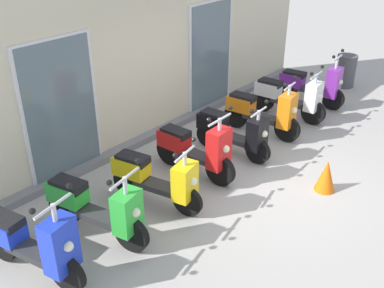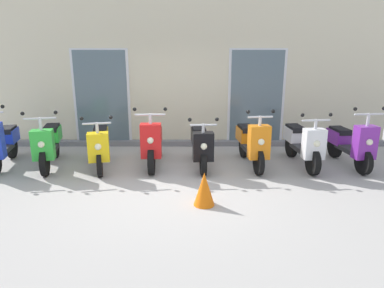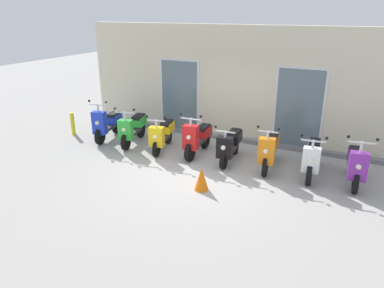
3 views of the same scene
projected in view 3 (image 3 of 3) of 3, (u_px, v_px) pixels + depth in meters
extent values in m
plane|color=#A8A39E|center=(197.00, 171.00, 8.89)|extent=(40.00, 40.00, 0.00)
cube|color=beige|center=(238.00, 84.00, 10.62)|extent=(10.03, 0.30, 3.35)
cube|color=slate|center=(232.00, 138.00, 10.98)|extent=(10.03, 0.20, 0.12)
cube|color=silver|center=(180.00, 97.00, 11.42)|extent=(1.35, 0.04, 2.30)
cube|color=slate|center=(179.00, 97.00, 11.41)|extent=(1.23, 0.02, 2.22)
cube|color=silver|center=(298.00, 110.00, 9.90)|extent=(1.35, 0.04, 2.30)
cube|color=slate|center=(298.00, 110.00, 9.88)|extent=(1.23, 0.02, 2.22)
cylinder|color=black|center=(100.00, 136.00, 10.60)|extent=(0.19, 0.50, 0.49)
cylinder|color=black|center=(116.00, 125.00, 11.58)|extent=(0.19, 0.50, 0.49)
cube|color=#2D2D30|center=(108.00, 128.00, 11.05)|extent=(0.39, 0.71, 0.09)
cube|color=#1E38C6|center=(99.00, 123.00, 10.50)|extent=(0.42, 0.31, 0.68)
sphere|color=#F2EFCC|center=(97.00, 123.00, 10.36)|extent=(0.12, 0.12, 0.12)
cube|color=#1E38C6|center=(114.00, 118.00, 11.40)|extent=(0.40, 0.57, 0.28)
cube|color=black|center=(114.00, 114.00, 11.31)|extent=(0.35, 0.52, 0.11)
cylinder|color=silver|center=(98.00, 108.00, 10.34)|extent=(0.06, 0.06, 0.24)
cylinder|color=silver|center=(98.00, 105.00, 10.31)|extent=(0.52, 0.14, 0.04)
sphere|color=black|center=(106.00, 102.00, 10.21)|extent=(0.07, 0.07, 0.07)
sphere|color=black|center=(89.00, 101.00, 10.34)|extent=(0.07, 0.07, 0.07)
cylinder|color=black|center=(126.00, 142.00, 10.17)|extent=(0.20, 0.50, 0.49)
cylinder|color=black|center=(141.00, 129.00, 11.20)|extent=(0.20, 0.50, 0.49)
cube|color=#2D2D30|center=(134.00, 132.00, 10.65)|extent=(0.40, 0.74, 0.09)
cube|color=green|center=(126.00, 130.00, 10.09)|extent=(0.42, 0.31, 0.56)
sphere|color=#F2EFCC|center=(124.00, 130.00, 9.95)|extent=(0.12, 0.12, 0.12)
cube|color=green|center=(139.00, 121.00, 11.00)|extent=(0.40, 0.57, 0.28)
cube|color=black|center=(139.00, 117.00, 10.92)|extent=(0.35, 0.52, 0.11)
cylinder|color=silver|center=(125.00, 116.00, 9.95)|extent=(0.06, 0.06, 0.25)
cylinder|color=silver|center=(125.00, 113.00, 9.91)|extent=(0.55, 0.15, 0.04)
sphere|color=black|center=(134.00, 110.00, 9.82)|extent=(0.07, 0.07, 0.07)
sphere|color=black|center=(115.00, 108.00, 9.94)|extent=(0.07, 0.07, 0.07)
cylinder|color=black|center=(156.00, 149.00, 9.71)|extent=(0.17, 0.47, 0.46)
cylinder|color=black|center=(169.00, 136.00, 10.67)|extent=(0.17, 0.47, 0.46)
cube|color=#2D2D30|center=(163.00, 139.00, 10.16)|extent=(0.39, 0.70, 0.09)
cube|color=yellow|center=(157.00, 137.00, 9.63)|extent=(0.42, 0.31, 0.53)
sphere|color=#F2EFCC|center=(155.00, 137.00, 9.50)|extent=(0.12, 0.12, 0.12)
cube|color=yellow|center=(167.00, 127.00, 10.48)|extent=(0.40, 0.57, 0.28)
cube|color=black|center=(167.00, 123.00, 10.39)|extent=(0.35, 0.52, 0.11)
cylinder|color=silver|center=(156.00, 124.00, 9.51)|extent=(0.06, 0.06, 0.22)
cylinder|color=silver|center=(156.00, 121.00, 9.48)|extent=(0.50, 0.14, 0.04)
sphere|color=black|center=(165.00, 118.00, 9.38)|extent=(0.07, 0.07, 0.07)
sphere|color=black|center=(147.00, 116.00, 9.50)|extent=(0.07, 0.07, 0.07)
cylinder|color=black|center=(190.00, 152.00, 9.43)|extent=(0.13, 0.52, 0.51)
cylinder|color=black|center=(205.00, 139.00, 10.33)|extent=(0.13, 0.52, 0.51)
cube|color=#2D2D30|center=(198.00, 142.00, 9.84)|extent=(0.29, 0.66, 0.09)
cube|color=red|center=(191.00, 137.00, 9.33)|extent=(0.39, 0.25, 0.64)
sphere|color=#F2EFCC|center=(189.00, 137.00, 9.20)|extent=(0.12, 0.12, 0.12)
cube|color=red|center=(204.00, 132.00, 10.16)|extent=(0.32, 0.53, 0.28)
cube|color=black|center=(204.00, 127.00, 10.07)|extent=(0.28, 0.49, 0.11)
cylinder|color=silver|center=(191.00, 122.00, 9.18)|extent=(0.06, 0.06, 0.21)
cylinder|color=silver|center=(191.00, 119.00, 9.15)|extent=(0.56, 0.06, 0.04)
sphere|color=black|center=(201.00, 116.00, 9.01)|extent=(0.07, 0.07, 0.07)
sphere|color=black|center=(181.00, 114.00, 9.22)|extent=(0.07, 0.07, 0.07)
cylinder|color=black|center=(224.00, 160.00, 8.98)|extent=(0.13, 0.45, 0.44)
cylinder|color=black|center=(235.00, 146.00, 9.89)|extent=(0.13, 0.45, 0.44)
cube|color=#2D2D30|center=(230.00, 149.00, 9.40)|extent=(0.31, 0.67, 0.09)
cube|color=black|center=(225.00, 147.00, 8.90)|extent=(0.40, 0.27, 0.53)
sphere|color=#F2EFCC|center=(223.00, 148.00, 8.77)|extent=(0.12, 0.12, 0.12)
cube|color=black|center=(235.00, 137.00, 9.70)|extent=(0.34, 0.54, 0.28)
cube|color=black|center=(234.00, 133.00, 9.61)|extent=(0.29, 0.50, 0.11)
cylinder|color=silver|center=(225.00, 135.00, 8.78)|extent=(0.06, 0.06, 0.18)
cylinder|color=silver|center=(225.00, 132.00, 8.76)|extent=(0.49, 0.07, 0.04)
sphere|color=black|center=(235.00, 129.00, 8.63)|extent=(0.07, 0.07, 0.07)
sphere|color=black|center=(216.00, 127.00, 8.81)|extent=(0.07, 0.07, 0.07)
cylinder|color=black|center=(265.00, 166.00, 8.57)|extent=(0.14, 0.50, 0.50)
cylinder|color=black|center=(272.00, 150.00, 9.54)|extent=(0.14, 0.50, 0.50)
cube|color=#2D2D30|center=(269.00, 154.00, 9.02)|extent=(0.34, 0.71, 0.09)
cube|color=orange|center=(267.00, 151.00, 8.47)|extent=(0.40, 0.28, 0.63)
sphere|color=#F2EFCC|center=(266.00, 151.00, 8.34)|extent=(0.12, 0.12, 0.12)
cube|color=orange|center=(272.00, 141.00, 9.35)|extent=(0.36, 0.55, 0.28)
cube|color=black|center=(272.00, 137.00, 9.27)|extent=(0.31, 0.51, 0.11)
cylinder|color=silver|center=(268.00, 135.00, 8.34)|extent=(0.06, 0.06, 0.20)
cylinder|color=silver|center=(268.00, 132.00, 8.31)|extent=(0.47, 0.09, 0.04)
sphere|color=black|center=(279.00, 129.00, 8.20)|extent=(0.07, 0.07, 0.07)
sphere|color=black|center=(258.00, 127.00, 8.35)|extent=(0.07, 0.07, 0.07)
cylinder|color=black|center=(309.00, 174.00, 8.14)|extent=(0.15, 0.50, 0.50)
cylinder|color=black|center=(313.00, 156.00, 9.14)|extent=(0.15, 0.50, 0.50)
cube|color=#2D2D30|center=(312.00, 161.00, 8.60)|extent=(0.31, 0.73, 0.09)
cube|color=white|center=(311.00, 160.00, 8.06)|extent=(0.40, 0.27, 0.56)
sphere|color=#F2EFCC|center=(311.00, 160.00, 7.93)|extent=(0.12, 0.12, 0.12)
cube|color=white|center=(314.00, 147.00, 8.95)|extent=(0.34, 0.54, 0.28)
cube|color=black|center=(315.00, 143.00, 8.87)|extent=(0.30, 0.50, 0.11)
cylinder|color=silver|center=(313.00, 145.00, 7.93)|extent=(0.06, 0.06, 0.20)
cylinder|color=silver|center=(313.00, 141.00, 7.90)|extent=(0.53, 0.08, 0.04)
sphere|color=black|center=(327.00, 138.00, 7.78)|extent=(0.07, 0.07, 0.07)
sphere|color=black|center=(302.00, 135.00, 7.96)|extent=(0.07, 0.07, 0.07)
cylinder|color=black|center=(355.00, 183.00, 7.77)|extent=(0.15, 0.49, 0.48)
cylinder|color=black|center=(353.00, 164.00, 8.72)|extent=(0.15, 0.49, 0.48)
cube|color=#2D2D30|center=(355.00, 169.00, 8.21)|extent=(0.33, 0.69, 0.09)
cube|color=purple|center=(358.00, 166.00, 7.68)|extent=(0.40, 0.28, 0.62)
sphere|color=#F2EFCC|center=(359.00, 167.00, 7.55)|extent=(0.12, 0.12, 0.12)
cube|color=purple|center=(355.00, 156.00, 8.54)|extent=(0.35, 0.55, 0.28)
cube|color=black|center=(356.00, 151.00, 8.46)|extent=(0.31, 0.51, 0.11)
cylinder|color=silver|center=(361.00, 148.00, 7.53)|extent=(0.06, 0.06, 0.26)
cylinder|color=silver|center=(362.00, 143.00, 7.49)|extent=(0.55, 0.10, 0.04)
sphere|color=black|center=(378.00, 140.00, 7.37)|extent=(0.07, 0.07, 0.07)
sphere|color=black|center=(348.00, 137.00, 7.54)|extent=(0.07, 0.07, 0.07)
cone|color=orange|center=(201.00, 179.00, 7.90)|extent=(0.32, 0.32, 0.52)
cylinder|color=yellow|center=(73.00, 124.00, 11.42)|extent=(0.12, 0.12, 0.70)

